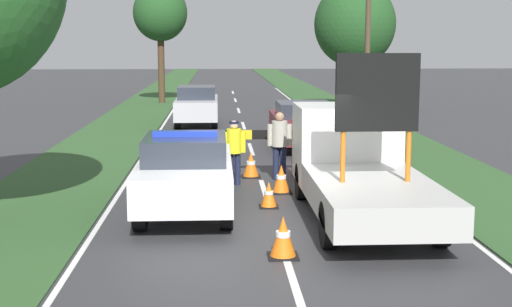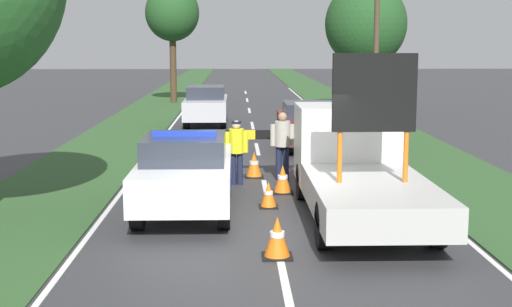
# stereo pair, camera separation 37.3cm
# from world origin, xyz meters

# --- Properties ---
(ground_plane) EXTENTS (160.00, 160.00, 0.00)m
(ground_plane) POSITION_xyz_m (0.00, 0.00, 0.00)
(ground_plane) COLOR #333335
(lane_markings) EXTENTS (6.72, 58.52, 0.01)m
(lane_markings) POSITION_xyz_m (0.00, 11.27, 0.00)
(lane_markings) COLOR silver
(lane_markings) RESTS_ON ground
(grass_verge_left) EXTENTS (3.01, 120.00, 0.03)m
(grass_verge_left) POSITION_xyz_m (-4.91, 20.00, 0.01)
(grass_verge_left) COLOR #2D5128
(grass_verge_left) RESTS_ON ground
(grass_verge_right) EXTENTS (3.01, 120.00, 0.03)m
(grass_verge_right) POSITION_xyz_m (4.91, 20.00, 0.01)
(grass_verge_right) COLOR #2D5128
(grass_verge_right) RESTS_ON ground
(police_car) EXTENTS (1.82, 4.51, 1.66)m
(police_car) POSITION_xyz_m (-1.70, 1.40, 0.82)
(police_car) COLOR white
(police_car) RESTS_ON ground
(work_truck) EXTENTS (2.12, 5.92, 3.21)m
(work_truck) POSITION_xyz_m (1.70, 1.20, 0.99)
(work_truck) COLOR white
(work_truck) RESTS_ON ground
(road_barrier) EXTENTS (2.66, 0.08, 1.17)m
(road_barrier) POSITION_xyz_m (-0.19, 5.34, 0.97)
(road_barrier) COLOR black
(road_barrier) RESTS_ON ground
(police_officer) EXTENTS (0.56, 0.35, 1.55)m
(police_officer) POSITION_xyz_m (-0.68, 4.15, 0.92)
(police_officer) COLOR #191E38
(police_officer) RESTS_ON ground
(pedestrian_civilian) EXTENTS (0.61, 0.39, 1.69)m
(pedestrian_civilian) POSITION_xyz_m (0.46, 4.74, 0.99)
(pedestrian_civilian) COLOR #191E38
(pedestrian_civilian) RESTS_ON ground
(traffic_cone_near_police) EXTENTS (0.47, 0.47, 0.65)m
(traffic_cone_near_police) POSITION_xyz_m (0.37, 3.16, 0.32)
(traffic_cone_near_police) COLOR black
(traffic_cone_near_police) RESTS_ON ground
(traffic_cone_centre_front) EXTENTS (0.49, 0.49, 0.67)m
(traffic_cone_centre_front) POSITION_xyz_m (-0.04, -1.74, 0.33)
(traffic_cone_centre_front) COLOR black
(traffic_cone_centre_front) RESTS_ON ground
(traffic_cone_near_truck) EXTENTS (0.39, 0.39, 0.54)m
(traffic_cone_near_truck) POSITION_xyz_m (-0.02, 1.74, 0.27)
(traffic_cone_near_truck) COLOR black
(traffic_cone_near_truck) RESTS_ON ground
(traffic_cone_behind_barrier) EXTENTS (0.37, 0.37, 0.52)m
(traffic_cone_behind_barrier) POSITION_xyz_m (2.10, 5.02, 0.25)
(traffic_cone_behind_barrier) COLOR black
(traffic_cone_behind_barrier) RESTS_ON ground
(traffic_cone_lane_edge) EXTENTS (0.47, 0.47, 0.65)m
(traffic_cone_lane_edge) POSITION_xyz_m (-0.23, 5.11, 0.32)
(traffic_cone_lane_edge) COLOR black
(traffic_cone_lane_edge) RESTS_ON ground
(queued_car_wagon_maroon) EXTENTS (1.94, 4.48, 1.48)m
(queued_car_wagon_maroon) POSITION_xyz_m (1.74, 10.24, 0.77)
(queued_car_wagon_maroon) COLOR maroon
(queued_car_wagon_maroon) RESTS_ON ground
(queued_car_sedan_silver) EXTENTS (1.71, 4.56, 1.61)m
(queued_car_sedan_silver) POSITION_xyz_m (-1.91, 16.91, 0.82)
(queued_car_sedan_silver) COLOR #B2B2B7
(queued_car_sedan_silver) RESTS_ON ground
(roadside_tree_near_right) EXTENTS (3.00, 3.00, 6.60)m
(roadside_tree_near_right) POSITION_xyz_m (-4.19, 27.70, 4.97)
(roadside_tree_near_right) COLOR #42301E
(roadside_tree_near_right) RESTS_ON ground
(roadside_tree_mid_left) EXTENTS (3.89, 3.89, 6.30)m
(roadside_tree_mid_left) POSITION_xyz_m (5.54, 21.62, 4.24)
(roadside_tree_mid_left) COLOR #42301E
(roadside_tree_mid_left) RESTS_ON ground
(utility_pole) EXTENTS (1.20, 0.20, 8.78)m
(utility_pole) POSITION_xyz_m (4.48, 13.58, 4.51)
(utility_pole) COLOR #473828
(utility_pole) RESTS_ON ground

